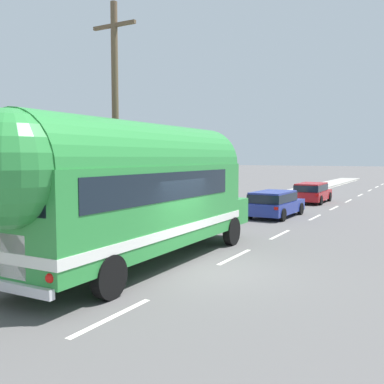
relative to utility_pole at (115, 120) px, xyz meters
The scene contains 7 objects.
ground_plane 6.58m from the utility_pole, 20.94° to the right, with size 300.00×300.00×0.00m, color #565454.
lane_markings 12.08m from the utility_pole, 81.01° to the left, with size 4.09×80.00×0.01m.
sidewalk_slab 9.36m from the utility_pole, 94.92° to the left, with size 2.59×90.00×0.15m, color #9E9B93.
utility_pole is the anchor object (origin of this frame).
painted_bus 4.18m from the utility_pole, 44.35° to the right, with size 2.71×11.36×4.12m.
car_lead 10.63m from the utility_pole, 74.56° to the left, with size 2.02×4.41×1.37m.
car_second 18.38m from the utility_pole, 81.79° to the left, with size 1.93×4.39×1.37m.
Camera 1 is at (5.45, -10.61, 3.13)m, focal length 41.09 mm.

